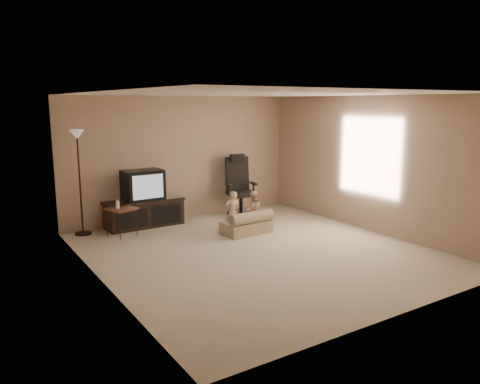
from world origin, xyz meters
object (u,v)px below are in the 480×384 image
object	(u,v)px
office_chair	(240,194)
floor_lamp	(78,159)
side_table	(121,209)
toddler_right	(253,211)
tv_stand	(144,203)
toddler_left	(233,212)
child_sofa	(248,224)

from	to	relation	value
office_chair	floor_lamp	bearing A→B (deg)	-172.43
side_table	toddler_right	world-z (taller)	toddler_right
side_table	floor_lamp	bearing A→B (deg)	138.33
toddler_right	office_chair	bearing A→B (deg)	-100.49
tv_stand	office_chair	world-z (taller)	office_chair
toddler_left	toddler_right	distance (m)	0.42
office_chair	floor_lamp	distance (m)	3.34
office_chair	floor_lamp	size ratio (longest dim) A/B	0.69
side_table	toddler_left	bearing A→B (deg)	-27.43
tv_stand	child_sofa	distance (m)	2.09
tv_stand	toddler_right	distance (m)	2.12
floor_lamp	child_sofa	world-z (taller)	floor_lamp
tv_stand	floor_lamp	xyz separation A→B (m)	(-1.17, 0.06, 0.93)
tv_stand	floor_lamp	size ratio (longest dim) A/B	0.82
tv_stand	toddler_left	size ratio (longest dim) A/B	1.96
floor_lamp	toddler_left	distance (m)	2.91
office_chair	floor_lamp	world-z (taller)	floor_lamp
side_table	toddler_left	world-z (taller)	toddler_left
side_table	toddler_left	xyz separation A→B (m)	(1.78, -0.92, -0.10)
child_sofa	toddler_right	distance (m)	0.32
child_sofa	toddler_left	bearing A→B (deg)	137.71
floor_lamp	toddler_right	distance (m)	3.28
tv_stand	child_sofa	xyz separation A→B (m)	(1.39, -1.54, -0.28)
floor_lamp	toddler_left	world-z (taller)	floor_lamp
tv_stand	toddler_left	distance (m)	1.80
tv_stand	office_chair	size ratio (longest dim) A/B	1.19
toddler_right	side_table	bearing A→B (deg)	-13.17
toddler_left	toddler_right	xyz separation A→B (m)	(0.42, -0.04, -0.02)
side_table	office_chair	bearing A→B (deg)	3.78
child_sofa	office_chair	bearing A→B (deg)	60.32
floor_lamp	child_sofa	bearing A→B (deg)	-32.04
office_chair	floor_lamp	xyz separation A→B (m)	(-3.19, 0.33, 0.92)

